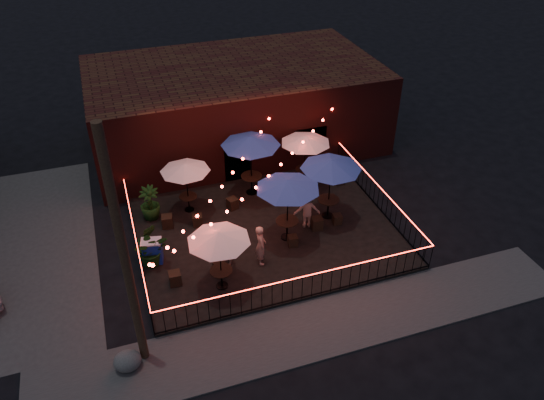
{
  "coord_description": "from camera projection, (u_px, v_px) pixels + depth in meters",
  "views": [
    {
      "loc": [
        -5.11,
        -13.91,
        13.27
      ],
      "look_at": [
        0.34,
        2.17,
        1.45
      ],
      "focal_mm": 35.0,
      "sensor_mm": 36.0,
      "label": 1
    }
  ],
  "objects": [
    {
      "name": "patron_b",
      "position": [
        226.0,
        247.0,
        19.18
      ],
      "size": [
        0.79,
        0.89,
        1.53
      ],
      "primitive_type": "imported",
      "rotation": [
        0.0,
        0.0,
        -1.23
      ],
      "color": "tan",
      "rests_on": "patio"
    },
    {
      "name": "potted_shrub_b",
      "position": [
        147.0,
        238.0,
        19.8
      ],
      "size": [
        0.73,
        0.6,
        1.29
      ],
      "primitive_type": "imported",
      "rotation": [
        0.0,
        0.0,
        -0.04
      ],
      "color": "#143A0F",
      "rests_on": "patio"
    },
    {
      "name": "utility_pole",
      "position": [
        125.0,
        258.0,
        14.02
      ],
      "size": [
        0.26,
        0.26,
        8.0
      ],
      "primitive_type": "cylinder",
      "color": "#342015",
      "rests_on": "ground"
    },
    {
      "name": "patron_c",
      "position": [
        307.0,
        209.0,
        21.01
      ],
      "size": [
        1.17,
        0.83,
        1.65
      ],
      "primitive_type": "imported",
      "rotation": [
        0.0,
        0.0,
        2.93
      ],
      "color": "tan",
      "rests_on": "patio"
    },
    {
      "name": "fence_front",
      "position": [
        302.0,
        288.0,
        17.81
      ],
      "size": [
        10.0,
        0.04,
        1.04
      ],
      "color": "black",
      "rests_on": "patio"
    },
    {
      "name": "bistro_chair_8",
      "position": [
        317.0,
        223.0,
        21.19
      ],
      "size": [
        0.46,
        0.46,
        0.5
      ],
      "primitive_type": "cube",
      "rotation": [
        0.0,
        0.0,
        -0.09
      ],
      "color": "black",
      "rests_on": "patio"
    },
    {
      "name": "cafe_table_1",
      "position": [
        185.0,
        168.0,
        21.21
      ],
      "size": [
        2.52,
        2.52,
        2.25
      ],
      "rotation": [
        0.0,
        0.0,
        -0.28
      ],
      "color": "black",
      "rests_on": "patio"
    },
    {
      "name": "fence_right",
      "position": [
        378.0,
        197.0,
        22.24
      ],
      "size": [
        0.04,
        8.0,
        1.04
      ],
      "rotation": [
        0.0,
        0.0,
        1.57
      ],
      "color": "black",
      "rests_on": "patio"
    },
    {
      "name": "bistro_chair_3",
      "position": [
        197.0,
        220.0,
        21.39
      ],
      "size": [
        0.45,
        0.45,
        0.47
      ],
      "primitive_type": "cube",
      "rotation": [
        0.0,
        0.0,
        2.99
      ],
      "color": "black",
      "rests_on": "patio"
    },
    {
      "name": "brick_building",
      "position": [
        235.0,
        105.0,
        26.63
      ],
      "size": [
        14.0,
        8.0,
        4.0
      ],
      "color": "#37120F",
      "rests_on": "ground"
    },
    {
      "name": "cooler",
      "position": [
        152.0,
        251.0,
        19.42
      ],
      "size": [
        0.83,
        0.68,
        0.97
      ],
      "rotation": [
        0.0,
        0.0,
        -0.22
      ],
      "color": "#1530AF",
      "rests_on": "patio"
    },
    {
      "name": "bistro_chair_1",
      "position": [
        220.0,
        269.0,
        19.01
      ],
      "size": [
        0.49,
        0.49,
        0.48
      ],
      "primitive_type": "cube",
      "rotation": [
        0.0,
        0.0,
        3.39
      ],
      "color": "black",
      "rests_on": "patio"
    },
    {
      "name": "cafe_table_0",
      "position": [
        219.0,
        238.0,
        17.39
      ],
      "size": [
        2.68,
        2.68,
        2.38
      ],
      "rotation": [
        0.0,
        0.0,
        0.28
      ],
      "color": "black",
      "rests_on": "patio"
    },
    {
      "name": "potted_shrub_a",
      "position": [
        151.0,
        249.0,
        19.23
      ],
      "size": [
        1.31,
        1.16,
        1.36
      ],
      "primitive_type": "imported",
      "rotation": [
        0.0,
        0.0,
        0.09
      ],
      "color": "#17350B",
      "rests_on": "patio"
    },
    {
      "name": "cafe_table_2",
      "position": [
        288.0,
        185.0,
        19.46
      ],
      "size": [
        2.56,
        2.56,
        2.69
      ],
      "rotation": [
        0.0,
        0.0,
        0.05
      ],
      "color": "black",
      "rests_on": "patio"
    },
    {
      "name": "bistro_chair_2",
      "position": [
        167.0,
        221.0,
        21.29
      ],
      "size": [
        0.49,
        0.49,
        0.51
      ],
      "primitive_type": "cube",
      "rotation": [
        0.0,
        0.0,
        -0.15
      ],
      "color": "black",
      "rests_on": "patio"
    },
    {
      "name": "boulder",
      "position": [
        127.0,
        361.0,
        15.76
      ],
      "size": [
        0.97,
        0.86,
        0.67
      ],
      "primitive_type": "ellipsoid",
      "rotation": [
        0.0,
        0.0,
        -0.16
      ],
      "color": "#4B4C47",
      "rests_on": "ground"
    },
    {
      "name": "bistro_chair_11",
      "position": [
        339.0,
        179.0,
        23.93
      ],
      "size": [
        0.41,
        0.41,
        0.47
      ],
      "primitive_type": "cube",
      "rotation": [
        0.0,
        0.0,
        3.11
      ],
      "color": "black",
      "rests_on": "patio"
    },
    {
      "name": "bistro_chair_9",
      "position": [
        337.0,
        219.0,
        21.51
      ],
      "size": [
        0.38,
        0.38,
        0.41
      ],
      "primitive_type": "cube",
      "rotation": [
        0.0,
        0.0,
        3.02
      ],
      "color": "black",
      "rests_on": "patio"
    },
    {
      "name": "bistro_chair_6",
      "position": [
        232.0,
        203.0,
        22.35
      ],
      "size": [
        0.5,
        0.5,
        0.47
      ],
      "primitive_type": "cube",
      "rotation": [
        0.0,
        0.0,
        0.31
      ],
      "color": "black",
      "rests_on": "patio"
    },
    {
      "name": "fence_left",
      "position": [
        137.0,
        246.0,
        19.6
      ],
      "size": [
        0.04,
        8.0,
        1.04
      ],
      "rotation": [
        0.0,
        0.0,
        1.57
      ],
      "color": "black",
      "rests_on": "patio"
    },
    {
      "name": "cafe_table_5",
      "position": [
        306.0,
        140.0,
        22.82
      ],
      "size": [
        2.29,
        2.29,
        2.42
      ],
      "rotation": [
        0.0,
        0.0,
        0.05
      ],
      "color": "black",
      "rests_on": "patio"
    },
    {
      "name": "patio",
      "position": [
        265.0,
        232.0,
        21.26
      ],
      "size": [
        10.0,
        8.0,
        0.15
      ],
      "primitive_type": "cube",
      "color": "black",
      "rests_on": "ground"
    },
    {
      "name": "sidewalk",
      "position": [
        316.0,
        328.0,
        17.2
      ],
      "size": [
        18.0,
        2.5,
        0.05
      ],
      "primitive_type": "cube",
      "color": "#3C3A37",
      "rests_on": "ground"
    },
    {
      "name": "cafe_table_4",
      "position": [
        331.0,
        165.0,
        20.63
      ],
      "size": [
        3.24,
        3.24,
        2.69
      ],
      "rotation": [
        0.0,
        0.0,
        0.43
      ],
      "color": "black",
      "rests_on": "patio"
    },
    {
      "name": "bistro_chair_0",
      "position": [
        175.0,
        278.0,
        18.59
      ],
      "size": [
        0.43,
        0.43,
        0.49
      ],
      "primitive_type": "cube",
      "rotation": [
        0.0,
        0.0,
        -0.03
      ],
      "color": "black",
      "rests_on": "patio"
    },
    {
      "name": "cafe_table_3",
      "position": [
        251.0,
        142.0,
        22.01
      ],
      "size": [
        3.18,
        3.18,
        2.78
      ],
      "rotation": [
        0.0,
        0.0,
        -0.31
      ],
      "color": "black",
      "rests_on": "patio"
    },
    {
      "name": "festoon_lights",
      "position": [
        241.0,
        190.0,
        19.36
      ],
      "size": [
        10.02,
        8.72,
        1.32
      ],
      "color": "red",
      "rests_on": "ground"
    },
    {
      "name": "potted_shrub_c",
      "position": [
        150.0,
        203.0,
        21.52
      ],
      "size": [
        1.0,
        1.0,
        1.46
      ],
      "primitive_type": "imported",
      "rotation": [
        0.0,
        0.0,
        -0.26
      ],
      "color": "#143411",
      "rests_on": "patio"
    },
    {
      "name": "bistro_chair_5",
      "position": [
        293.0,
        241.0,
        20.34
      ],
      "size": [
        0.4,
        0.4,
        0.43
      ],
      "primitive_type": "cube",
      "rotation": [
        0.0,
        0.0,
        3.01
      ],
      "color": "black",
      "rests_on": "patio"
    },
    {
      "name": "patron_a",
      "position": [
        261.0,
        245.0,
        19.2
      ],
      "size": [
        0.46,
        0.64,
        1.63
      ],
      "primitive_type": "imported",
      "rotation": [
        0.0,
        0.0,
        1.44
      ],
      "color": "tan",
      "rests_on": "patio"
    },
    {
      "name": "ground",
      "position": [
        282.0,
        265.0,
        19.74
      ],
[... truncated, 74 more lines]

